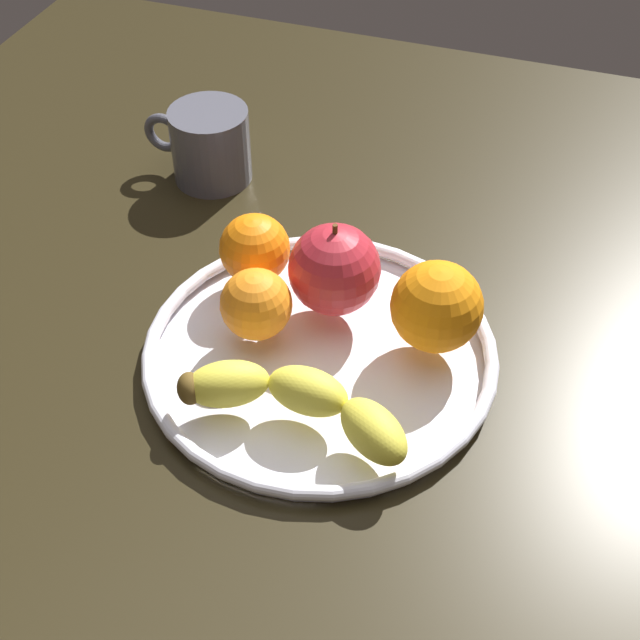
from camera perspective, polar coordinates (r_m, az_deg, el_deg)
name	(u,v)px	position (r cm, az deg, el deg)	size (l,w,h in cm)	color
ground_plane	(320,376)	(77.31, 0.00, -3.60)	(116.34, 116.34, 4.00)	black
fruit_bowl	(320,353)	(75.16, 0.00, -2.12)	(30.16, 30.16, 1.80)	silver
banana	(297,401)	(67.98, -1.52, -5.24)	(19.98, 7.66, 3.73)	yellow
apple	(334,269)	(75.52, 0.94, 3.29)	(8.00, 8.00, 8.80)	#B42531
orange_front_left	(256,304)	(73.88, -4.13, 1.03)	(6.11, 6.11, 6.11)	orange
orange_front_right	(437,307)	(72.94, 7.53, 0.86)	(7.70, 7.70, 7.70)	orange
orange_back_left	(255,249)	(79.08, -4.23, 4.60)	(6.38, 6.38, 6.38)	orange
ambient_mug	(209,145)	(94.80, -7.17, 11.15)	(11.73, 8.28, 7.94)	#4E4E59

